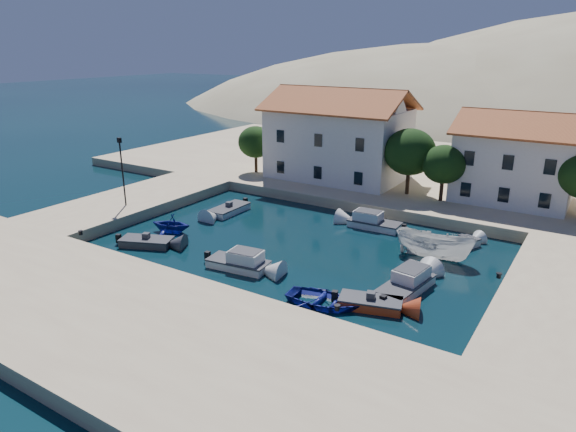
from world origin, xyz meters
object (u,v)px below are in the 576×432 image
Objects in this scene: cabin_cruiser_south at (238,262)px; boat_east at (433,258)px; rowboat_south at (323,305)px; building_left at (339,133)px; cabin_cruiser_east at (406,285)px; lamppost at (122,165)px; building_mid at (516,156)px.

boat_east is (11.06, 9.16, -0.48)m from cabin_cruiser_south.
rowboat_south is at bearing -18.05° from cabin_cruiser_south.
building_left reaches higher than rowboat_south.
building_left reaches higher than cabin_cruiser_east.
building_left is 2.36× the size of lamppost.
lamppost reaches higher than rowboat_south.
cabin_cruiser_east is at bearing -2.11° from lamppost.
boat_east is at bearing -23.55° from rowboat_south.
building_mid reaches higher than lamppost.
boat_east is (-2.42, -15.73, -5.22)m from building_mid.
building_mid is 2.25× the size of rowboat_south.
lamppost is 17.03m from cabin_cruiser_south.
building_left is 3.20× the size of cabin_cruiser_south.
cabin_cruiser_east is (27.24, -1.00, -4.28)m from lamppost.
building_left is at bearing 44.95° from cabin_cruiser_east.
rowboat_south is 11.21m from boat_east.
rowboat_south is at bearing 149.16° from cabin_cruiser_east.
boat_east is (15.58, -14.73, -5.94)m from building_left.
boat_east is (3.40, 10.68, 0.00)m from rowboat_south.
boat_east is at bearing 32.77° from cabin_cruiser_south.
building_left reaches higher than boat_east.
cabin_cruiser_south is at bearing 112.56° from cabin_cruiser_east.
cabin_cruiser_east reaches higher than rowboat_south.
building_left is at bearing -176.82° from building_mid.
rowboat_south is (7.66, -1.51, -0.48)m from cabin_cruiser_south.
building_mid is 22.62m from cabin_cruiser_east.
building_left is 23.10m from lamppost.
cabin_cruiser_east is (-2.26, -22.00, -4.75)m from building_mid.
building_mid is 28.71m from cabin_cruiser_south.
cabin_cruiser_east is (3.56, 4.41, 0.48)m from rowboat_south.
cabin_cruiser_south is 7.82m from rowboat_south.
lamppost is at bearing 71.22° from rowboat_south.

